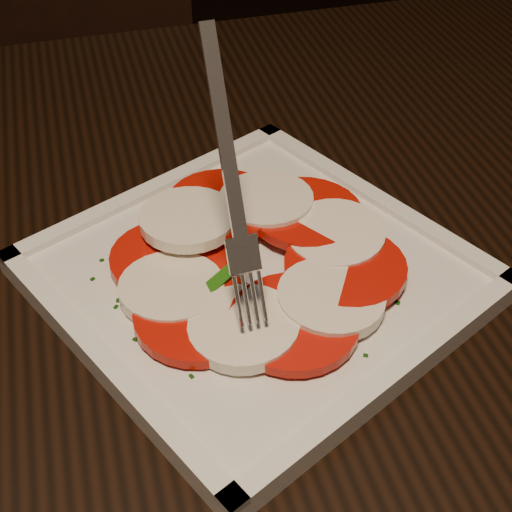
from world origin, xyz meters
name	(u,v)px	position (x,y,z in m)	size (l,w,h in m)	color
table	(243,295)	(0.25, -0.07, 0.65)	(1.28, 0.93, 0.75)	black
chair	(72,96)	(0.20, 0.59, 0.53)	(0.53, 0.53, 0.93)	black
plate	(256,277)	(0.23, -0.16, 0.76)	(0.29, 0.29, 0.01)	silver
caprese_salad	(256,260)	(0.23, -0.16, 0.78)	(0.23, 0.23, 0.03)	#BD0B04
fork	(226,168)	(0.21, -0.17, 0.87)	(0.04, 0.10, 0.17)	white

